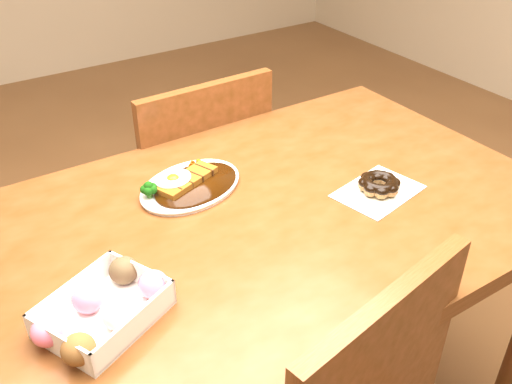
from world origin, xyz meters
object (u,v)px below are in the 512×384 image
katsu_curry_plate (188,184)px  pon_de_ring (379,185)px  donut_box (103,308)px  chair_far (191,191)px  table (274,244)px

katsu_curry_plate → pon_de_ring: katsu_curry_plate is taller
donut_box → pon_de_ring: (0.64, 0.04, -0.01)m
donut_box → pon_de_ring: 0.65m
katsu_curry_plate → donut_box: bearing=-136.7°
chair_far → katsu_curry_plate: (-0.18, -0.37, 0.28)m
chair_far → donut_box: 0.86m
chair_far → katsu_curry_plate: chair_far is taller
chair_far → pon_de_ring: chair_far is taller
table → chair_far: size_ratio=1.38×
chair_far → table: bearing=82.2°
table → katsu_curry_plate: (-0.12, 0.17, 0.11)m
katsu_curry_plate → pon_de_ring: bearing=-34.7°
chair_far → pon_de_ring: size_ratio=4.13×
table → katsu_curry_plate: 0.23m
table → chair_far: 0.57m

